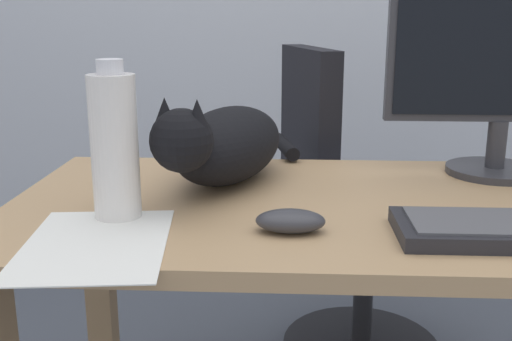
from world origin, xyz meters
TOP-DOWN VIEW (x-y plane):
  - desk at (0.00, 0.00)m, footprint 1.32×0.64m
  - office_chair at (0.04, 0.63)m, footprint 0.50×0.48m
  - monitor at (0.29, 0.21)m, footprint 0.48×0.20m
  - cat at (-0.28, 0.11)m, footprint 0.29×0.59m
  - computer_mouse at (-0.15, -0.16)m, footprint 0.11×0.06m
  - paper_sheet at (-0.44, -0.23)m, footprint 0.24×0.32m
  - water_bottle at (-0.44, -0.11)m, footprint 0.08×0.08m

SIDE VIEW (x-z plane):
  - office_chair at x=0.04m, z-range -0.06..0.89m
  - desk at x=0.00m, z-range 0.24..0.94m
  - paper_sheet at x=-0.44m, z-range 0.70..0.71m
  - computer_mouse at x=-0.15m, z-range 0.70..0.74m
  - cat at x=-0.28m, z-range 0.69..0.88m
  - water_bottle at x=-0.44m, z-range 0.70..0.96m
  - monitor at x=0.29m, z-range 0.72..1.14m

